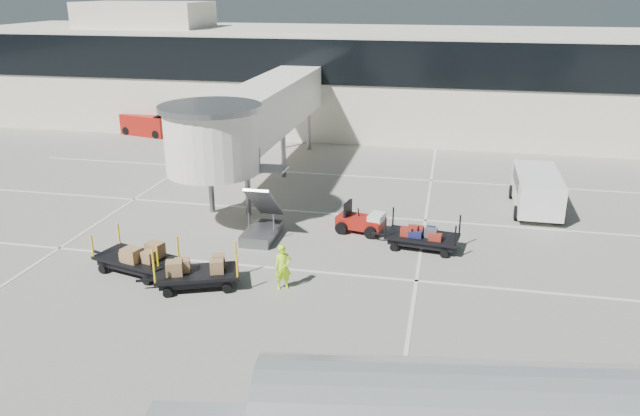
{
  "coord_description": "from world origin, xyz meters",
  "views": [
    {
      "loc": [
        6.87,
        -20.9,
        11.16
      ],
      "look_at": [
        1.56,
        4.26,
        2.0
      ],
      "focal_mm": 35.0,
      "sensor_mm": 36.0,
      "label": 1
    }
  ],
  "objects_px": {
    "suitcase_cart": "(421,237)",
    "box_cart_far": "(132,258)",
    "minivan": "(537,187)",
    "belt_loader": "(147,125)",
    "baggage_tug": "(361,222)",
    "box_cart_near": "(197,274)",
    "ground_worker": "(283,267)"
  },
  "relations": [
    {
      "from": "suitcase_cart",
      "to": "minivan",
      "type": "distance_m",
      "value": 8.63
    },
    {
      "from": "minivan",
      "to": "box_cart_near",
      "type": "bearing_deg",
      "value": -138.28
    },
    {
      "from": "belt_loader",
      "to": "box_cart_near",
      "type": "bearing_deg",
      "value": -45.41
    },
    {
      "from": "suitcase_cart",
      "to": "box_cart_far",
      "type": "distance_m",
      "value": 12.52
    },
    {
      "from": "suitcase_cart",
      "to": "belt_loader",
      "type": "xyz_separation_m",
      "value": [
        -22.58,
        18.58,
        0.25
      ]
    },
    {
      "from": "suitcase_cart",
      "to": "belt_loader",
      "type": "distance_m",
      "value": 29.24
    },
    {
      "from": "baggage_tug",
      "to": "box_cart_far",
      "type": "bearing_deg",
      "value": -132.65
    },
    {
      "from": "box_cart_near",
      "to": "box_cart_far",
      "type": "bearing_deg",
      "value": 144.11
    },
    {
      "from": "suitcase_cart",
      "to": "ground_worker",
      "type": "distance_m",
      "value": 7.2
    },
    {
      "from": "suitcase_cart",
      "to": "ground_worker",
      "type": "relative_size",
      "value": 2.2
    },
    {
      "from": "suitcase_cart",
      "to": "minivan",
      "type": "xyz_separation_m",
      "value": [
        5.61,
        6.52,
        0.66
      ]
    },
    {
      "from": "minivan",
      "to": "belt_loader",
      "type": "height_order",
      "value": "belt_loader"
    },
    {
      "from": "baggage_tug",
      "to": "belt_loader",
      "type": "relative_size",
      "value": 0.52
    },
    {
      "from": "baggage_tug",
      "to": "ground_worker",
      "type": "bearing_deg",
      "value": -96.72
    },
    {
      "from": "minivan",
      "to": "suitcase_cart",
      "type": "bearing_deg",
      "value": -130.35
    },
    {
      "from": "baggage_tug",
      "to": "ground_worker",
      "type": "height_order",
      "value": "ground_worker"
    },
    {
      "from": "baggage_tug",
      "to": "box_cart_near",
      "type": "relative_size",
      "value": 0.6
    },
    {
      "from": "baggage_tug",
      "to": "minivan",
      "type": "distance_m",
      "value": 9.98
    },
    {
      "from": "box_cart_far",
      "to": "baggage_tug",
      "type": "bearing_deg",
      "value": 51.04
    },
    {
      "from": "belt_loader",
      "to": "ground_worker",
      "type": "bearing_deg",
      "value": -39.26
    },
    {
      "from": "box_cart_near",
      "to": "box_cart_far",
      "type": "distance_m",
      "value": 3.3
    },
    {
      "from": "ground_worker",
      "to": "minivan",
      "type": "height_order",
      "value": "minivan"
    },
    {
      "from": "box_cart_far",
      "to": "belt_loader",
      "type": "xyz_separation_m",
      "value": [
        -11.06,
        23.48,
        0.2
      ]
    },
    {
      "from": "ground_worker",
      "to": "minivan",
      "type": "bearing_deg",
      "value": 19.44
    },
    {
      "from": "baggage_tug",
      "to": "suitcase_cart",
      "type": "xyz_separation_m",
      "value": [
        2.9,
        -1.37,
        0.02
      ]
    },
    {
      "from": "baggage_tug",
      "to": "suitcase_cart",
      "type": "distance_m",
      "value": 3.21
    },
    {
      "from": "suitcase_cart",
      "to": "baggage_tug",
      "type": "bearing_deg",
      "value": 162.45
    },
    {
      "from": "suitcase_cart",
      "to": "box_cart_far",
      "type": "relative_size",
      "value": 0.95
    },
    {
      "from": "minivan",
      "to": "belt_loader",
      "type": "xyz_separation_m",
      "value": [
        -28.19,
        12.06,
        -0.41
      ]
    },
    {
      "from": "suitcase_cart",
      "to": "box_cart_far",
      "type": "height_order",
      "value": "box_cart_far"
    },
    {
      "from": "box_cart_far",
      "to": "ground_worker",
      "type": "relative_size",
      "value": 2.3
    },
    {
      "from": "baggage_tug",
      "to": "box_cart_far",
      "type": "xyz_separation_m",
      "value": [
        -8.61,
        -6.28,
        0.07
      ]
    }
  ]
}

